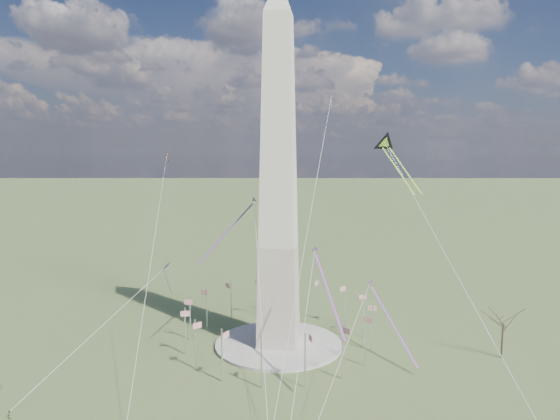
# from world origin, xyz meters

# --- Properties ---
(ground) EXTENTS (2000.00, 2000.00, 0.00)m
(ground) POSITION_xyz_m (0.00, 0.00, 0.00)
(ground) COLOR #576633
(ground) RESTS_ON ground
(plaza) EXTENTS (36.00, 36.00, 0.80)m
(plaza) POSITION_xyz_m (0.00, 0.00, 0.40)
(plaza) COLOR beige
(plaza) RESTS_ON ground
(washington_monument) EXTENTS (15.56, 15.56, 100.00)m
(washington_monument) POSITION_xyz_m (0.00, 0.00, 47.95)
(washington_monument) COLOR beige
(washington_monument) RESTS_ON plaza
(flagpole_ring) EXTENTS (54.40, 54.40, 13.00)m
(flagpole_ring) POSITION_xyz_m (-0.00, -0.00, 7.27)
(flagpole_ring) COLOR white
(flagpole_ring) RESTS_ON ground
(tree_near) EXTENTS (8.08, 8.08, 14.14)m
(tree_near) POSITION_xyz_m (60.18, 0.60, 10.08)
(tree_near) COLOR #49362C
(tree_near) RESTS_ON ground
(person_west) EXTENTS (1.04, 0.99, 1.69)m
(person_west) POSITION_xyz_m (-48.95, -46.87, 0.85)
(person_west) COLOR gray
(person_west) RESTS_ON ground
(kite_delta_black) EXTENTS (12.45, 18.88, 15.71)m
(kite_delta_black) POSITION_xyz_m (28.95, 3.56, 56.12)
(kite_delta_black) COLOR black
(kite_delta_black) RESTS_ON ground
(kite_diamond_purple) EXTENTS (2.18, 3.28, 9.84)m
(kite_diamond_purple) POSITION_xyz_m (-33.08, 0.74, 20.64)
(kite_diamond_purple) COLOR #4F1D83
(kite_diamond_purple) RESTS_ON ground
(kite_streamer_left) EXTENTS (9.60, 22.22, 15.99)m
(kite_streamer_left) POSITION_xyz_m (13.99, -20.57, 25.40)
(kite_streamer_left) COLOR red
(kite_streamer_left) RESTS_ON ground
(kite_streamer_mid) EXTENTS (12.11, 21.08, 15.91)m
(kite_streamer_mid) POSITION_xyz_m (-12.03, 0.44, 35.45)
(kite_streamer_mid) COLOR red
(kite_streamer_mid) RESTS_ON ground
(kite_streamer_right) EXTENTS (12.84, 22.20, 16.79)m
(kite_streamer_right) POSITION_xyz_m (29.31, 0.25, 12.04)
(kite_streamer_right) COLOR red
(kite_streamer_right) RESTS_ON ground
(kite_small_red) EXTENTS (1.10, 1.60, 3.97)m
(kite_small_red) POSITION_xyz_m (-44.37, 32.54, 53.78)
(kite_small_red) COLOR red
(kite_small_red) RESTS_ON ground
(kite_small_white) EXTENTS (1.04, 1.63, 3.96)m
(kite_small_white) POSITION_xyz_m (11.94, 41.55, 72.79)
(kite_small_white) COLOR white
(kite_small_white) RESTS_ON ground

